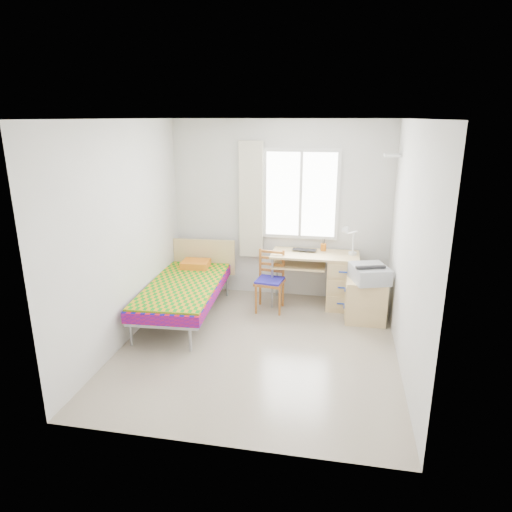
{
  "coord_description": "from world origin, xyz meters",
  "views": [
    {
      "loc": [
        0.88,
        -4.8,
        2.62
      ],
      "look_at": [
        -0.13,
        0.55,
        0.96
      ],
      "focal_mm": 32.0,
      "sensor_mm": 36.0,
      "label": 1
    }
  ],
  "objects_px": {
    "chair": "(271,277)",
    "printer": "(370,273)",
    "desk": "(337,278)",
    "bed": "(186,287)",
    "cabinet": "(365,300)"
  },
  "relations": [
    {
      "from": "bed",
      "to": "printer",
      "type": "height_order",
      "value": "bed"
    },
    {
      "from": "chair",
      "to": "printer",
      "type": "relative_size",
      "value": 1.41
    },
    {
      "from": "desk",
      "to": "chair",
      "type": "xyz_separation_m",
      "value": [
        -0.92,
        -0.27,
        0.06
      ]
    },
    {
      "from": "bed",
      "to": "desk",
      "type": "bearing_deg",
      "value": 16.71
    },
    {
      "from": "bed",
      "to": "desk",
      "type": "relative_size",
      "value": 1.64
    },
    {
      "from": "bed",
      "to": "chair",
      "type": "height_order",
      "value": "same"
    },
    {
      "from": "bed",
      "to": "cabinet",
      "type": "xyz_separation_m",
      "value": [
        2.39,
        0.3,
        -0.13
      ]
    },
    {
      "from": "chair",
      "to": "cabinet",
      "type": "xyz_separation_m",
      "value": [
        1.3,
        -0.15,
        -0.19
      ]
    },
    {
      "from": "cabinet",
      "to": "printer",
      "type": "xyz_separation_m",
      "value": [
        0.03,
        -0.04,
        0.39
      ]
    },
    {
      "from": "chair",
      "to": "printer",
      "type": "bearing_deg",
      "value": -0.07
    },
    {
      "from": "chair",
      "to": "cabinet",
      "type": "distance_m",
      "value": 1.32
    },
    {
      "from": "desk",
      "to": "chair",
      "type": "distance_m",
      "value": 0.96
    },
    {
      "from": "desk",
      "to": "chair",
      "type": "relative_size",
      "value": 1.45
    },
    {
      "from": "printer",
      "to": "desk",
      "type": "bearing_deg",
      "value": 113.72
    },
    {
      "from": "cabinet",
      "to": "printer",
      "type": "bearing_deg",
      "value": -56.75
    }
  ]
}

